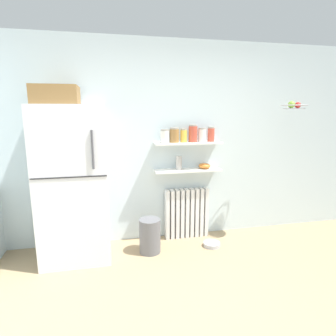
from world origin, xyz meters
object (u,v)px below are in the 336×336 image
object	(u,v)px
storage_jar_3	(193,133)
trash_bin	(150,236)
storage_jar_2	(184,136)
storage_jar_5	(211,134)
storage_jar_0	(165,136)
hanging_fruit_basket	(294,106)
storage_jar_1	(174,135)
storage_jar_4	(202,135)
shelf_bowl	(205,166)
refrigerator	(73,180)
radiator	(187,213)
pet_food_bowl	(212,244)
vase	(179,163)

from	to	relation	value
storage_jar_3	trash_bin	size ratio (longest dim) A/B	0.53
storage_jar_2	storage_jar_5	xyz separation A→B (m)	(0.37, -0.00, 0.01)
storage_jar_0	hanging_fruit_basket	xyz separation A→B (m)	(1.57, -0.33, 0.37)
storage_jar_0	storage_jar_1	xyz separation A→B (m)	(0.12, 0.00, 0.01)
storage_jar_4	storage_jar_2	bearing A→B (deg)	180.00
storage_jar_1	shelf_bowl	world-z (taller)	storage_jar_1
refrigerator	hanging_fruit_basket	distance (m)	2.82
storage_jar_5	storage_jar_1	bearing A→B (deg)	180.00
storage_jar_3	refrigerator	bearing A→B (deg)	-171.86
radiator	hanging_fruit_basket	distance (m)	1.95
storage_jar_4	pet_food_bowl	world-z (taller)	storage_jar_4
radiator	storage_jar_4	distance (m)	1.09
storage_jar_0	trash_bin	size ratio (longest dim) A/B	0.40
storage_jar_1	storage_jar_3	size ratio (longest dim) A/B	0.85
trash_bin	radiator	bearing A→B (deg)	30.67
storage_jar_1	hanging_fruit_basket	size ratio (longest dim) A/B	0.60
storage_jar_3	hanging_fruit_basket	size ratio (longest dim) A/B	0.70
storage_jar_3	hanging_fruit_basket	distance (m)	1.29
radiator	shelf_bowl	distance (m)	0.70
shelf_bowl	trash_bin	size ratio (longest dim) A/B	0.38
storage_jar_4	storage_jar_5	bearing A→B (deg)	0.00
storage_jar_3	pet_food_bowl	bearing A→B (deg)	-60.96
vase	trash_bin	size ratio (longest dim) A/B	0.42
refrigerator	vase	world-z (taller)	refrigerator
radiator	shelf_bowl	world-z (taller)	shelf_bowl
refrigerator	radiator	world-z (taller)	refrigerator
storage_jar_1	shelf_bowl	bearing A→B (deg)	-0.00
storage_jar_2	pet_food_bowl	size ratio (longest dim) A/B	0.83
refrigerator	trash_bin	world-z (taller)	refrigerator
storage_jar_0	storage_jar_4	distance (m)	0.49
hanging_fruit_basket	refrigerator	bearing A→B (deg)	177.52
storage_jar_2	hanging_fruit_basket	bearing A→B (deg)	-13.95
hanging_fruit_basket	trash_bin	bearing A→B (deg)	179.15
storage_jar_0	pet_food_bowl	size ratio (longest dim) A/B	0.80
storage_jar_2	storage_jar_3	xyz separation A→B (m)	(0.12, -0.00, 0.02)
storage_jar_4	trash_bin	xyz separation A→B (m)	(-0.75, -0.30, -1.20)
refrigerator	vase	xyz separation A→B (m)	(1.30, 0.21, 0.11)
vase	hanging_fruit_basket	distance (m)	1.60
storage_jar_1	storage_jar_5	xyz separation A→B (m)	(0.49, -0.00, 0.00)
radiator	storage_jar_5	bearing A→B (deg)	-5.54
radiator	storage_jar_3	bearing A→B (deg)	-25.89
storage_jar_5	storage_jar_2	bearing A→B (deg)	180.00
storage_jar_3	pet_food_bowl	size ratio (longest dim) A/B	1.05
storage_jar_0	hanging_fruit_basket	distance (m)	1.65
refrigerator	storage_jar_4	bearing A→B (deg)	7.52
storage_jar_2	radiator	bearing A→B (deg)	25.89
radiator	storage_jar_1	bearing A→B (deg)	-170.81
refrigerator	trash_bin	bearing A→B (deg)	-5.91
storage_jar_4	storage_jar_5	size ratio (longest dim) A/B	0.94
radiator	storage_jar_0	size ratio (longest dim) A/B	3.99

